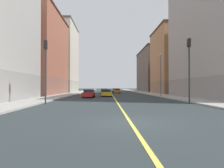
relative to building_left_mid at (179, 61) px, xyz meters
name	(u,v)px	position (x,y,z in m)	size (l,w,h in m)	color
ground_plane	(130,122)	(-17.63, -42.34, -8.44)	(400.00, 400.00, 0.00)	#293234
sidewalk_left	(144,93)	(-7.89, 6.66, -8.37)	(3.85, 168.00, 0.15)	#9E9B93
sidewalk_right	(77,93)	(-27.36, 6.66, -8.37)	(3.85, 168.00, 0.15)	#9E9B93
lane_center_stripe	(111,93)	(-17.63, 6.66, -8.43)	(0.16, 154.00, 0.01)	#E5D14C
building_left_mid	(179,61)	(0.00, 0.00, 0.00)	(12.24, 15.22, 16.86)	#8F6B4F
building_left_far	(157,71)	(0.00, 22.31, -0.78)	(12.24, 24.85, 15.32)	brown
building_right_midblock	(33,54)	(-35.25, -6.93, 0.70)	(12.24, 19.83, 18.27)	brown
building_right_distant	(57,58)	(-35.25, 14.44, 2.68)	(12.24, 17.69, 22.22)	#9D9688
traffic_light_left_near	(189,62)	(-10.24, -31.48, -4.11)	(0.40, 0.32, 6.78)	#2D2D2D
traffic_light_right_near	(46,63)	(-25.05, -31.48, -4.27)	(0.40, 0.32, 6.50)	#2D2D2D
street_lamp_left_near	(161,70)	(-9.22, -16.54, -3.75)	(0.36, 0.36, 7.55)	#4C4C51
car_red	(89,94)	(-21.69, -19.43, -7.78)	(1.90, 3.99, 1.33)	red
car_orange	(117,91)	(-16.03, 3.63, -7.80)	(1.93, 4.42, 1.29)	orange
car_teal	(115,90)	(-16.07, 13.41, -7.82)	(2.07, 4.13, 1.25)	#196670
car_yellow	(107,93)	(-18.83, -15.60, -7.81)	(1.92, 4.35, 1.29)	gold
car_green	(104,91)	(-19.37, -3.06, -7.80)	(1.94, 4.44, 1.32)	#1E6B38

